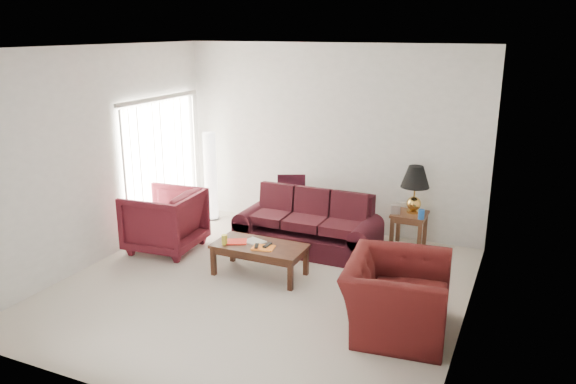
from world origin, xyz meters
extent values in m
plane|color=beige|center=(0.00, 0.00, 0.00)|extent=(5.00, 5.00, 0.00)
cube|color=silver|center=(-2.42, 1.30, 1.08)|extent=(0.10, 2.00, 2.16)
cube|color=black|center=(-0.51, 2.12, 0.71)|extent=(0.50, 0.39, 0.47)
cube|color=silver|center=(1.23, 2.01, 0.62)|extent=(0.14, 0.09, 0.14)
cylinder|color=blue|center=(1.63, 1.92, 0.62)|extent=(0.11, 0.11, 0.14)
cube|color=#B5B5B9|center=(1.26, 2.33, 0.63)|extent=(0.19, 0.21, 0.05)
imported|color=#4A1119|center=(-1.88, 0.56, 0.46)|extent=(1.08, 1.06, 0.92)
imported|color=#3E0E0E|center=(1.83, -0.34, 0.40)|extent=(1.21, 1.35, 0.80)
cube|color=red|center=(-0.51, 0.29, 0.44)|extent=(0.34, 0.31, 0.02)
cube|color=silver|center=(-0.29, 0.39, 0.44)|extent=(0.32, 0.28, 0.02)
cube|color=orange|center=(-0.08, 0.24, 0.44)|extent=(0.32, 0.26, 0.02)
cube|color=black|center=(-0.17, 0.22, 0.46)|extent=(0.10, 0.16, 0.02)
cube|color=black|center=(-0.05, 0.30, 0.46)|extent=(0.06, 0.18, 0.02)
cylinder|color=yellow|center=(-0.62, 0.15, 0.50)|extent=(0.10, 0.10, 0.13)
camera|label=1|loc=(3.03, -5.88, 3.21)|focal=35.00mm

